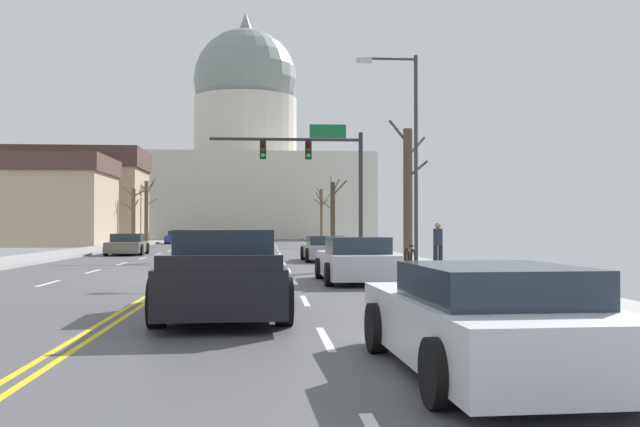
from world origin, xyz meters
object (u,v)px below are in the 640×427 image
Objects in this scene: sedan_oncoming_00 at (127,245)px; pedestrian_00 at (438,242)px; street_lamp_right at (408,141)px; pickup_truck_near_03 at (224,275)px; sedan_oncoming_01 at (207,240)px; sedan_oncoming_03 at (186,236)px; sedan_near_01 at (238,254)px; sedan_near_02 at (356,261)px; sedan_near_04 at (485,321)px; signal_gantry at (318,162)px; bicycle_parked at (410,258)px; sedan_oncoming_02 at (178,237)px; sedan_near_00 at (325,249)px.

pedestrian_00 is at bearing -47.46° from sedan_oncoming_00.
street_lamp_right is 1.35× the size of pickup_truck_near_03.
sedan_oncoming_01 is 20.86m from sedan_oncoming_03.
sedan_near_02 is at bearing -58.61° from sedan_near_01.
sedan_near_02 is at bearing 88.97° from sedan_near_04.
signal_gantry is 39.18m from sedan_oncoming_03.
street_lamp_right is 4.41× the size of bicycle_parked.
sedan_oncoming_03 is at bearing 101.34° from sedan_near_02.
sedan_near_01 is at bearing 90.98° from pickup_truck_near_03.
sedan_oncoming_00 is 0.99× the size of sedan_oncoming_02.
sedan_oncoming_03 reaches higher than bicycle_parked.
pickup_truck_near_03 reaches higher than sedan_near_02.
bicycle_parked is (6.12, -1.67, -0.09)m from sedan_near_01.
signal_gantry is at bearing 69.50° from sedan_near_01.
sedan_oncoming_01 is at bearing 101.88° from sedan_near_02.
pedestrian_00 is at bearing -23.81° from street_lamp_right.
sedan_oncoming_00 is (-12.99, 14.81, -4.22)m from street_lamp_right.
street_lamp_right is 1.75× the size of sedan_near_02.
pickup_truck_near_03 is 52.58m from sedan_oncoming_02.
sedan_oncoming_03 is (-10.82, 37.41, -4.33)m from signal_gantry.
sedan_oncoming_00 reaches higher than sedan_oncoming_01.
sedan_oncoming_03 is (-7.29, 60.40, -0.10)m from pickup_truck_near_03.
sedan_near_00 is at bearing -75.24° from sedan_oncoming_03.
pedestrian_00 is (10.56, -28.00, 0.48)m from sedan_oncoming_01.
street_lamp_right is at bearing -48.74° from sedan_oncoming_00.
street_lamp_right is 7.57m from sedan_near_01.
sedan_oncoming_01 is at bearing -79.54° from sedan_oncoming_03.
signal_gantry reaches higher than sedan_near_04.
sedan_near_02 is at bearing -90.61° from sedan_near_00.
bicycle_parked is (-1.16, -0.59, -0.55)m from pedestrian_00.
pedestrian_00 is at bearing 77.67° from sedan_near_04.
sedan_oncoming_03 is at bearing 106.13° from signal_gantry.
sedan_oncoming_00 is 2.65× the size of pedestrian_00.
sedan_oncoming_00 is at bearing 115.36° from sedan_near_01.
sedan_near_00 is (0.02, -3.74, -4.38)m from signal_gantry.
bicycle_parked is (2.47, 4.31, -0.12)m from sedan_near_02.
bicycle_parked is (9.40, -28.60, -0.07)m from sedan_oncoming_01.
sedan_oncoming_01 is 2.45× the size of bicycle_parked.
bicycle_parked is at bearing -74.97° from sedan_oncoming_03.
sedan_near_02 is 1.04× the size of sedan_oncoming_00.
street_lamp_right is at bearing 156.19° from pedestrian_00.
bicycle_parked is (12.84, -15.85, -0.07)m from sedan_oncoming_00.
bicycle_parked is at bearing -78.57° from signal_gantry.
sedan_oncoming_01 is 0.92× the size of sedan_oncoming_03.
sedan_near_01 is at bearing -64.64° from sedan_oncoming_00.
street_lamp_right is 7.26m from sedan_near_02.
sedan_oncoming_00 is at bearing -89.48° from sedan_oncoming_02.
street_lamp_right is at bearing -5.74° from sedan_near_01.
sedan_near_02 reaches higher than sedan_oncoming_02.
sedan_oncoming_03 is at bearing 104.76° from sedan_near_00.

